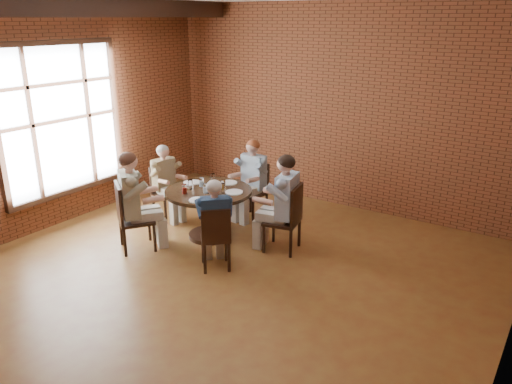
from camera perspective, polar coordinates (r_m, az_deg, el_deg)
The scene contains 28 objects.
floor at distance 6.33m, azimuth -5.27°, elevation -10.46°, with size 7.00×7.00×0.00m, color olive.
wall_back at distance 8.61m, azimuth 9.33°, elevation 9.48°, with size 7.00×7.00×0.00m, color brown.
wall_left at distance 8.11m, azimuth -24.02°, elevation 7.47°, with size 7.00×7.00×0.00m, color brown.
ceiling_beam at distance 7.31m, azimuth -22.16°, elevation 19.06°, with size 0.22×6.90×0.26m, color black.
window at distance 8.27m, azimuth -21.39°, elevation 7.67°, with size 0.10×2.16×2.36m.
dining_table at distance 7.41m, azimuth -5.41°, elevation -1.37°, with size 1.27×1.27×0.75m.
chair_a at distance 6.96m, azimuth 3.74°, elevation -2.78°, with size 0.54×0.54×0.97m.
diner_a at distance 6.92m, azimuth 3.03°, elevation -1.33°, with size 0.56×0.69×1.39m, color teal, non-canonical shape.
chair_b at distance 8.16m, azimuth -0.14°, elevation 0.50°, with size 0.45×0.45×0.92m.
diner_b at distance 8.05m, azimuth -0.51°, elevation 1.37°, with size 0.51×0.63×1.30m, color #899EAF, non-canonical shape.
chair_c at distance 8.25m, azimuth -10.47°, elevation 0.25°, with size 0.44×0.44×0.88m.
diner_c at distance 8.15m, azimuth -10.23°, elevation 1.02°, with size 0.47×0.58×1.23m, color brown, non-canonical shape.
chair_d at distance 7.20m, azimuth -14.33°, elevation -2.53°, with size 0.65×0.65×0.99m.
diner_d at distance 7.14m, azimuth -13.68°, elevation -1.08°, with size 0.58×0.71×1.42m, color #A48981, non-canonical shape.
chair_e at distance 6.45m, azimuth -4.62°, elevation -5.03°, with size 0.53×0.53×0.88m.
diner_e at distance 6.46m, azimuth -4.71°, elevation -3.73°, with size 0.46×0.57×1.22m, color #1B304E, non-canonical shape.
plate_a at distance 7.19m, azimuth -2.54°, elevation -0.01°, with size 0.26×0.26×0.01m, color white.
plate_b at distance 7.60m, azimuth -3.15°, elevation 1.06°, with size 0.26×0.26×0.01m, color white.
plate_c at distance 7.66m, azimuth -7.34°, elevation 1.09°, with size 0.26×0.26×0.01m, color white.
plate_d at distance 6.91m, azimuth -6.62°, elevation -0.93°, with size 0.26×0.26×0.01m, color white.
glass_a at distance 7.17m, azimuth -3.80°, elevation 0.45°, with size 0.07×0.07×0.14m, color white.
glass_b at distance 7.32m, azimuth -3.77°, elevation 0.85°, with size 0.07×0.07×0.14m, color white.
glass_c at distance 7.63m, azimuth -4.94°, elevation 1.59°, with size 0.07×0.07×0.14m, color white.
glass_d at distance 7.47m, azimuth -6.26°, elevation 1.15°, with size 0.07×0.07×0.14m, color white.
glass_e at distance 7.38m, azimuth -7.50°, elevation 0.87°, with size 0.07×0.07×0.14m, color white.
glass_f at distance 7.19m, azimuth -8.19°, elevation 0.35°, with size 0.07×0.07×0.14m, color white.
glass_g at distance 7.18m, azimuth -5.79°, elevation 0.41°, with size 0.07×0.07×0.14m, color white.
smartphone at distance 6.95m, azimuth -3.69°, elevation -0.75°, with size 0.07×0.15×0.01m, color black.
Camera 1 is at (3.52, -4.22, 3.14)m, focal length 35.00 mm.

